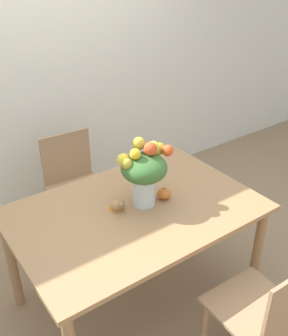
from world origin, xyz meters
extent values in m
plane|color=#8E7556|center=(0.00, 0.00, 0.00)|extent=(12.00, 12.00, 0.00)
cube|color=silver|center=(0.00, 1.40, 1.35)|extent=(8.00, 0.06, 2.70)
cube|color=#9E754C|center=(0.00, 0.00, 0.73)|extent=(1.43, 0.97, 0.03)
cylinder|color=#9E754C|center=(0.66, -0.42, 0.36)|extent=(0.06, 0.06, 0.71)
cylinder|color=#9E754C|center=(-0.66, 0.42, 0.36)|extent=(0.06, 0.06, 0.71)
cylinder|color=#9E754C|center=(0.66, 0.42, 0.36)|extent=(0.06, 0.06, 0.71)
cylinder|color=silver|center=(0.07, 0.01, 0.84)|extent=(0.14, 0.14, 0.19)
cylinder|color=silver|center=(0.07, 0.01, 0.79)|extent=(0.12, 0.12, 0.09)
cylinder|color=#38662D|center=(0.10, 0.01, 0.88)|extent=(0.01, 0.01, 0.24)
cylinder|color=#38662D|center=(0.08, 0.04, 0.88)|extent=(0.01, 0.01, 0.24)
cylinder|color=#38662D|center=(0.05, 0.03, 0.88)|extent=(0.01, 0.00, 0.24)
cylinder|color=#38662D|center=(0.05, -0.01, 0.88)|extent=(0.01, 0.01, 0.24)
cylinder|color=#38662D|center=(0.08, -0.02, 0.88)|extent=(0.01, 0.00, 0.24)
ellipsoid|color=#38662D|center=(0.07, 0.01, 0.99)|extent=(0.27, 0.27, 0.16)
sphere|color=#D64C23|center=(0.11, 0.00, 1.10)|extent=(0.08, 0.08, 0.08)
sphere|color=yellow|center=(0.14, 0.02, 1.10)|extent=(0.07, 0.07, 0.07)
sphere|color=yellow|center=(0.02, 0.02, 1.09)|extent=(0.06, 0.06, 0.06)
sphere|color=#AD9E33|center=(0.16, 0.03, 1.07)|extent=(0.08, 0.08, 0.08)
sphere|color=yellow|center=(-0.03, 0.07, 1.05)|extent=(0.07, 0.07, 0.07)
sphere|color=#AD9E33|center=(0.08, 0.07, 1.12)|extent=(0.07, 0.07, 0.07)
sphere|color=#AD9E33|center=(0.21, 0.05, 1.06)|extent=(0.08, 0.08, 0.08)
sphere|color=#D64C23|center=(0.22, -0.02, 1.07)|extent=(0.07, 0.07, 0.07)
sphere|color=#AD9E33|center=(-0.04, 0.02, 1.04)|extent=(0.06, 0.06, 0.06)
sphere|color=#AD9E33|center=(0.17, 0.06, 1.06)|extent=(0.08, 0.08, 0.08)
ellipsoid|color=orange|center=(0.20, -0.02, 0.78)|extent=(0.08, 0.08, 0.07)
cylinder|color=brown|center=(0.20, -0.02, 0.81)|extent=(0.01, 0.01, 0.01)
ellipsoid|color=#A87A4C|center=(-0.09, 0.04, 0.78)|extent=(0.09, 0.06, 0.07)
cone|color=orange|center=(-0.09, 0.07, 0.78)|extent=(0.09, 0.09, 0.07)
sphere|color=#A87A4C|center=(-0.09, 0.01, 0.80)|extent=(0.03, 0.03, 0.03)
cube|color=#9E7A56|center=(0.01, 0.79, 0.44)|extent=(0.44, 0.44, 0.02)
cylinder|color=#9E7A56|center=(-0.17, 0.63, 0.21)|extent=(0.04, 0.04, 0.43)
cylinder|color=#9E7A56|center=(0.17, 0.61, 0.21)|extent=(0.04, 0.04, 0.43)
cylinder|color=#9E7A56|center=(-0.15, 0.97, 0.21)|extent=(0.04, 0.04, 0.43)
cylinder|color=#9E7A56|center=(0.19, 0.95, 0.21)|extent=(0.04, 0.04, 0.43)
cube|color=#9E7A56|center=(0.02, 0.99, 0.65)|extent=(0.40, 0.04, 0.40)
cube|color=#9E7A56|center=(0.24, -0.74, 0.44)|extent=(0.43, 0.43, 0.02)
cylinder|color=#9E7A56|center=(0.41, -0.58, 0.21)|extent=(0.04, 0.04, 0.43)
cylinder|color=#9E7A56|center=(0.07, -0.57, 0.21)|extent=(0.04, 0.04, 0.43)
camera|label=1|loc=(-1.06, -1.57, 2.09)|focal=42.00mm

